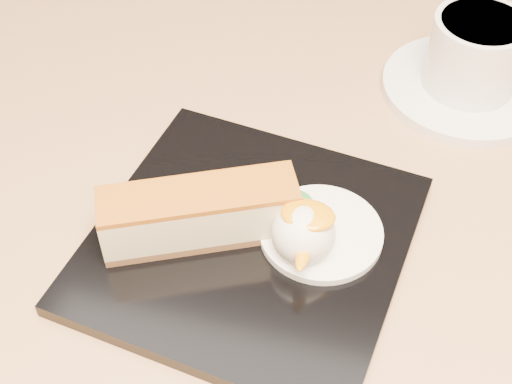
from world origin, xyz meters
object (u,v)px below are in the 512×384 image
(saucer, at_px, (466,88))
(coffee_cup, at_px, (478,53))
(table, at_px, (218,274))
(ice_cream_scoop, at_px, (303,233))
(dessert_plate, at_px, (249,243))
(cheesecake, at_px, (199,214))

(saucer, height_order, coffee_cup, coffee_cup)
(table, distance_m, ice_cream_scoop, 0.23)
(dessert_plate, bearing_deg, coffee_cup, 56.53)
(saucer, bearing_deg, table, -143.79)
(dessert_plate, height_order, coffee_cup, coffee_cup)
(ice_cream_scoop, bearing_deg, coffee_cup, 64.82)
(dessert_plate, relative_size, coffee_cup, 2.04)
(table, height_order, coffee_cup, coffee_cup)
(cheesecake, xyz_separation_m, ice_cream_scoop, (0.08, 0.00, 0.00))
(table, bearing_deg, cheesecake, -77.82)
(ice_cream_scoop, distance_m, saucer, 0.25)
(dessert_plate, bearing_deg, cheesecake, -171.87)
(coffee_cup, bearing_deg, cheesecake, -118.07)
(cheesecake, height_order, ice_cream_scoop, same)
(table, relative_size, dessert_plate, 3.64)
(cheesecake, bearing_deg, coffee_cup, 26.55)
(dessert_plate, height_order, cheesecake, cheesecake)
(coffee_cup, bearing_deg, ice_cream_scoop, -104.57)
(saucer, bearing_deg, cheesecake, -128.33)
(cheesecake, xyz_separation_m, saucer, (0.18, 0.23, -0.03))
(table, distance_m, coffee_cup, 0.32)
(cheesecake, bearing_deg, saucer, 26.91)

